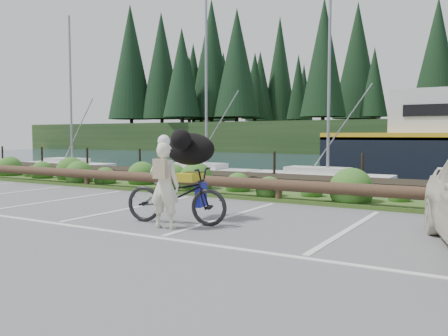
% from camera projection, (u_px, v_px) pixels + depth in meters
% --- Properties ---
extents(ground, '(72.00, 72.00, 0.00)m').
position_uv_depth(ground, '(172.00, 234.00, 8.40)').
color(ground, '#595A5C').
extents(vegetation_strip, '(34.00, 1.60, 0.10)m').
position_uv_depth(vegetation_strip, '(289.00, 197.00, 12.95)').
color(vegetation_strip, '#3D5B21').
rests_on(vegetation_strip, ground).
extents(log_rail, '(32.00, 0.30, 0.60)m').
position_uv_depth(log_rail, '(278.00, 202.00, 12.35)').
color(log_rail, '#443021').
rests_on(log_rail, ground).
extents(bicycle, '(2.23, 1.13, 1.12)m').
position_uv_depth(bicycle, '(176.00, 196.00, 9.32)').
color(bicycle, black).
rests_on(bicycle, ground).
extents(cyclist, '(0.65, 0.49, 1.62)m').
position_uv_depth(cyclist, '(164.00, 185.00, 8.84)').
color(cyclist, '#EBE5C7').
rests_on(cyclist, ground).
extents(dog, '(0.78, 1.25, 0.67)m').
position_uv_depth(dog, '(190.00, 149.00, 9.90)').
color(dog, black).
rests_on(dog, bicycle).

